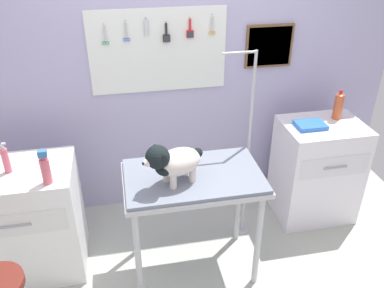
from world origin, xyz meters
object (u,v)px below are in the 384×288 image
at_px(dog, 173,162).
at_px(cabinet_right, 316,170).
at_px(pump_bottle_white, 6,160).
at_px(counter_left, 26,221).
at_px(grooming_table, 193,186).
at_px(grooming_arm, 247,158).
at_px(soda_bottle, 338,106).

height_order(dog, cabinet_right, dog).
relative_size(cabinet_right, pump_bottle_white, 4.03).
bearing_deg(cabinet_right, counter_left, -175.32).
bearing_deg(dog, cabinet_right, 21.46).
relative_size(grooming_table, dog, 2.28).
bearing_deg(counter_left, cabinet_right, 4.68).
distance_m(counter_left, pump_bottle_white, 0.54).
relative_size(grooming_table, pump_bottle_white, 4.28).
relative_size(grooming_arm, soda_bottle, 6.31).
xyz_separation_m(grooming_table, dog, (-0.15, -0.08, 0.27)).
height_order(dog, pump_bottle_white, dog).
relative_size(grooming_table, grooming_arm, 0.60).
height_order(counter_left, pump_bottle_white, pump_bottle_white).
distance_m(grooming_table, counter_left, 1.30).
xyz_separation_m(grooming_arm, cabinet_right, (0.72, 0.14, -0.30)).
xyz_separation_m(cabinet_right, soda_bottle, (0.15, 0.09, 0.58)).
relative_size(dog, cabinet_right, 0.47).
height_order(counter_left, soda_bottle, soda_bottle).
bearing_deg(grooming_table, dog, -153.27).
xyz_separation_m(grooming_table, soda_bottle, (1.37, 0.55, 0.25)).
xyz_separation_m(grooming_arm, counter_left, (-1.73, -0.06, -0.31)).
bearing_deg(pump_bottle_white, grooming_table, -11.50).
xyz_separation_m(grooming_table, pump_bottle_white, (-1.25, 0.25, 0.21)).
relative_size(dog, counter_left, 0.48).
bearing_deg(soda_bottle, grooming_arm, -165.29).
height_order(pump_bottle_white, soda_bottle, soda_bottle).
height_order(grooming_table, cabinet_right, cabinet_right).
height_order(grooming_table, dog, dog).
bearing_deg(soda_bottle, cabinet_right, -150.04).
bearing_deg(grooming_table, counter_left, 167.98).
relative_size(grooming_table, soda_bottle, 3.78).
xyz_separation_m(grooming_arm, soda_bottle, (0.87, 0.23, 0.28)).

